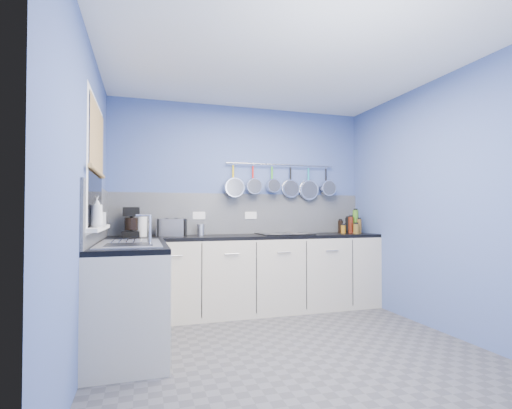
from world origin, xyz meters
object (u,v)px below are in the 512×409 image
canister (201,230)px  hob (284,234)px  soap_bottle_a (97,212)px  soap_bottle_b (100,216)px  coffee_maker (131,222)px  toaster (172,227)px  paper_towel (142,226)px

canister → hob: (1.00, -0.12, -0.06)m
soap_bottle_a → soap_bottle_b: 0.22m
coffee_maker → toaster: (0.43, -0.02, -0.06)m
paper_towel → toaster: paper_towel is taller
canister → hob: size_ratio=0.21×
coffee_maker → canister: bearing=4.5°
toaster → canister: size_ratio=2.35×
toaster → hob: 1.34m
coffee_maker → canister: size_ratio=2.51×
paper_towel → hob: 1.66m
soap_bottle_b → toaster: soap_bottle_b is taller
soap_bottle_b → paper_towel: 1.10m
soap_bottle_b → canister: (0.98, 1.09, -0.17)m
paper_towel → coffee_maker: bearing=174.3°
soap_bottle_a → hob: 2.32m
coffee_maker → soap_bottle_a: bearing=-97.7°
soap_bottle_a → toaster: bearing=62.8°
soap_bottle_a → hob: (1.98, 1.19, -0.26)m
soap_bottle_b → paper_towel: size_ratio=0.72×
soap_bottle_a → soap_bottle_b: bearing=90.0°
coffee_maker → hob: size_ratio=0.54×
canister → hob: 1.01m
coffee_maker → toaster: size_ratio=1.07×
soap_bottle_a → toaster: size_ratio=0.79×
paper_towel → canister: 0.66m
toaster → paper_towel: bearing=-164.4°
hob → canister: bearing=173.3°
soap_bottle_a → coffee_maker: (0.21, 1.27, -0.11)m
soap_bottle_b → coffee_maker: (0.21, 1.05, -0.07)m
soap_bottle_b → hob: 2.21m
toaster → soap_bottle_a: bearing=-100.0°
toaster → canister: toaster is taller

